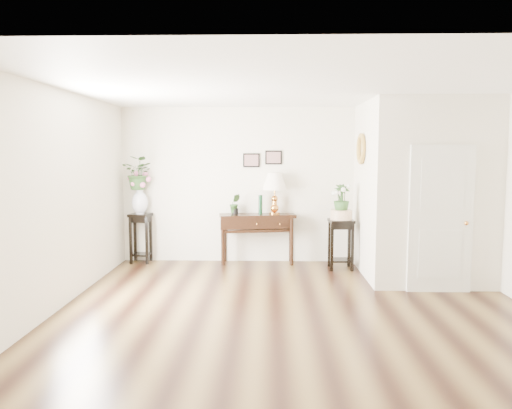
{
  "coord_description": "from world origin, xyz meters",
  "views": [
    {
      "loc": [
        -0.34,
        -6.28,
        2.0
      ],
      "look_at": [
        -0.53,
        1.3,
        1.2
      ],
      "focal_mm": 35.0,
      "sensor_mm": 36.0,
      "label": 1
    }
  ],
  "objects_px": {
    "plant_stand_a": "(141,238)",
    "plant_stand_b": "(341,244)",
    "table_lamp": "(275,195)",
    "console_table": "(257,239)"
  },
  "relations": [
    {
      "from": "plant_stand_a",
      "to": "plant_stand_b",
      "type": "height_order",
      "value": "plant_stand_a"
    },
    {
      "from": "plant_stand_b",
      "to": "plant_stand_a",
      "type": "bearing_deg",
      "value": 173.54
    },
    {
      "from": "console_table",
      "to": "plant_stand_a",
      "type": "relative_size",
      "value": 1.5
    },
    {
      "from": "plant_stand_a",
      "to": "plant_stand_b",
      "type": "bearing_deg",
      "value": -6.46
    },
    {
      "from": "plant_stand_b",
      "to": "console_table",
      "type": "bearing_deg",
      "value": 164.38
    },
    {
      "from": "table_lamp",
      "to": "console_table",
      "type": "bearing_deg",
      "value": 180.0
    },
    {
      "from": "console_table",
      "to": "table_lamp",
      "type": "height_order",
      "value": "table_lamp"
    },
    {
      "from": "table_lamp",
      "to": "plant_stand_b",
      "type": "height_order",
      "value": "table_lamp"
    },
    {
      "from": "table_lamp",
      "to": "plant_stand_b",
      "type": "distance_m",
      "value": 1.45
    },
    {
      "from": "console_table",
      "to": "table_lamp",
      "type": "relative_size",
      "value": 1.79
    }
  ]
}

